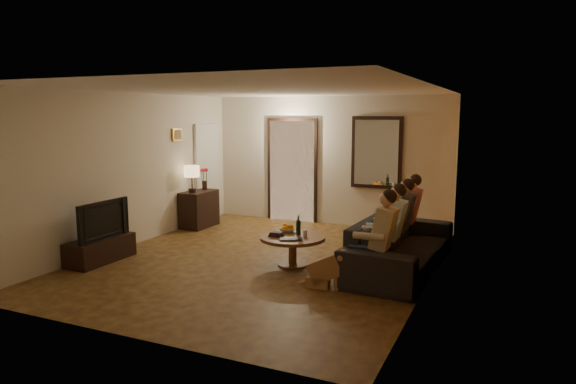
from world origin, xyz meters
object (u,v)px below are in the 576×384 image
at_px(table_lamp, 192,179).
at_px(person_c, 399,225).
at_px(wine_bottle, 298,225).
at_px(bowl, 288,230).
at_px(dresser, 199,209).
at_px(dog, 326,267).
at_px(person_a, 379,243).
at_px(person_b, 389,233).
at_px(person_d, 407,217).
at_px(sofa, 401,244).
at_px(coffee_table, 293,251).
at_px(tv_stand, 100,250).
at_px(tv, 99,220).
at_px(laptop, 291,240).

relative_size(table_lamp, person_c, 0.45).
bearing_deg(wine_bottle, bowl, 152.45).
height_order(dresser, dog, dresser).
distance_m(dresser, person_a, 4.71).
distance_m(person_b, bowl, 1.59).
bearing_deg(person_d, sofa, -83.66).
bearing_deg(dresser, coffee_table, -31.33).
relative_size(person_b, coffee_table, 1.24).
height_order(dresser, bowl, dresser).
bearing_deg(dresser, dog, -34.27).
bearing_deg(dog, person_a, 19.53).
xyz_separation_m(table_lamp, wine_bottle, (2.83, -1.37, -0.39)).
height_order(sofa, person_d, person_d).
height_order(tv_stand, person_d, person_d).
xyz_separation_m(tv_stand, coffee_table, (2.78, 1.00, 0.04)).
bearing_deg(table_lamp, person_a, -24.63).
bearing_deg(wine_bottle, person_c, 25.74).
bearing_deg(person_c, person_a, -90.00).
bearing_deg(tv, laptop, -76.01).
relative_size(person_d, laptop, 3.65).
height_order(table_lamp, person_d, table_lamp).
xyz_separation_m(table_lamp, bowl, (2.60, -1.25, -0.51)).
distance_m(person_c, wine_bottle, 1.50).
xyz_separation_m(person_d, dog, (-0.62, -2.09, -0.32)).
distance_m(tv, laptop, 2.97).
bearing_deg(laptop, tv_stand, 169.88).
relative_size(dresser, coffee_table, 0.84).
distance_m(dresser, bowl, 2.99).
bearing_deg(dresser, tv_stand, -90.00).
bearing_deg(coffee_table, tv, -160.26).
bearing_deg(person_b, person_d, 90.00).
height_order(coffee_table, wine_bottle, wine_bottle).
bearing_deg(tv_stand, dresser, 90.00).
distance_m(tv_stand, wine_bottle, 3.06).
bearing_deg(person_c, dog, -112.46).
bearing_deg(tv, coffee_table, -70.26).
xyz_separation_m(dresser, person_b, (4.19, -1.54, 0.24)).
bearing_deg(laptop, coffee_table, 85.54).
xyz_separation_m(person_d, laptop, (-1.31, -1.63, -0.14)).
bearing_deg(dog, tv_stand, 178.33).
xyz_separation_m(dresser, sofa, (4.29, -1.24, 0.02)).
bearing_deg(dog, dresser, 139.91).
relative_size(person_a, laptop, 3.65).
bearing_deg(person_a, dresser, 152.93).
distance_m(dresser, tv_stand, 2.70).
height_order(person_b, person_d, same).
bearing_deg(table_lamp, wine_bottle, -25.86).
distance_m(tv, wine_bottle, 3.04).
height_order(sofa, coffee_table, sofa).
xyz_separation_m(tv_stand, tv, (0.00, 0.00, 0.47)).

